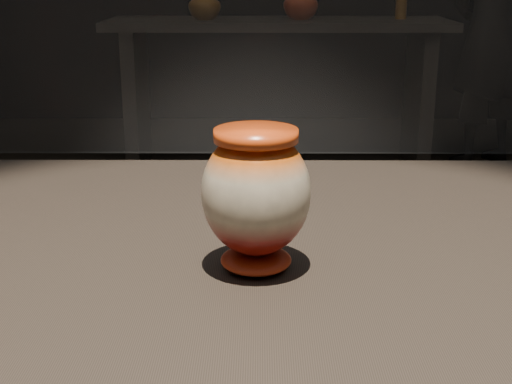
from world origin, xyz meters
TOP-DOWN VIEW (x-y plane):
  - main_vase at (0.08, -0.04)m, footprint 0.13×0.13m
  - back_shelf at (0.19, 3.52)m, footprint 2.00×0.60m
  - back_vase_left at (-0.23, 3.48)m, footprint 0.25×0.25m
  - back_vase_mid at (0.32, 3.50)m, footprint 0.28×0.28m
  - back_vase_right at (0.91, 3.55)m, footprint 0.07×0.07m
  - visitor at (1.47, 3.63)m, footprint 0.72×0.66m

SIDE VIEW (x-z plane):
  - back_shelf at x=0.19m, z-range 0.19..1.09m
  - visitor at x=1.47m, z-range 0.00..1.64m
  - back_vase_right at x=0.91m, z-range 0.90..1.02m
  - main_vase at x=0.08m, z-range 0.91..1.06m
  - back_vase_left at x=-0.23m, z-range 0.90..1.09m
  - back_vase_mid at x=0.32m, z-range 0.90..1.11m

